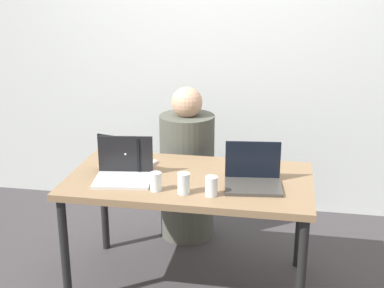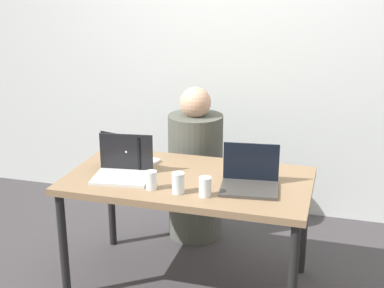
% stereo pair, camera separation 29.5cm
% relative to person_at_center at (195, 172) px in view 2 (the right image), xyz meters
% --- Properties ---
extents(ground_plane, '(12.00, 12.00, 0.00)m').
position_rel_person_at_center_xyz_m(ground_plane, '(0.14, -0.64, -0.49)').
color(ground_plane, '#3A3739').
extents(back_wall, '(4.50, 0.10, 2.56)m').
position_rel_person_at_center_xyz_m(back_wall, '(0.14, 0.61, 0.80)').
color(back_wall, silver).
rests_on(back_wall, ground).
extents(desk, '(1.41, 0.76, 0.71)m').
position_rel_person_at_center_xyz_m(desk, '(0.14, -0.64, 0.15)').
color(desk, '#826648').
rests_on(desk, ground).
extents(person_at_center, '(0.39, 0.39, 1.10)m').
position_rel_person_at_center_xyz_m(person_at_center, '(0.00, 0.00, 0.00)').
color(person_at_center, '#4B4E45').
rests_on(person_at_center, ground).
extents(laptop_front_left, '(0.35, 0.29, 0.23)m').
position_rel_person_at_center_xyz_m(laptop_front_left, '(-0.23, -0.73, 0.27)').
color(laptop_front_left, silver).
rests_on(laptop_front_left, desk).
extents(laptop_back_left, '(0.33, 0.29, 0.22)m').
position_rel_person_at_center_xyz_m(laptop_back_left, '(-0.28, -0.55, 0.27)').
color(laptop_back_left, silver).
rests_on(laptop_back_left, desk).
extents(laptop_front_right, '(0.34, 0.29, 0.23)m').
position_rel_person_at_center_xyz_m(laptop_front_right, '(0.51, -0.69, 0.27)').
color(laptop_front_right, '#3B3935').
rests_on(laptop_front_right, desk).
extents(water_glass_right, '(0.07, 0.07, 0.11)m').
position_rel_person_at_center_xyz_m(water_glass_right, '(0.30, -0.87, 0.26)').
color(water_glass_right, white).
rests_on(water_glass_right, desk).
extents(water_glass_left, '(0.06, 0.06, 0.10)m').
position_rel_person_at_center_xyz_m(water_glass_left, '(-0.01, -0.86, 0.26)').
color(water_glass_left, white).
rests_on(water_glass_left, desk).
extents(water_glass_center, '(0.07, 0.07, 0.12)m').
position_rel_person_at_center_xyz_m(water_glass_center, '(0.15, -0.87, 0.27)').
color(water_glass_center, silver).
rests_on(water_glass_center, desk).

